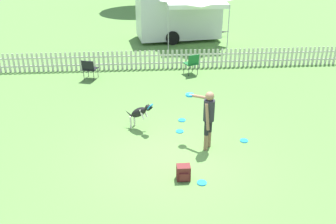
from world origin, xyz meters
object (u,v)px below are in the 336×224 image
Objects in this scene: backpack_on_grass at (183,173)px; frisbee_far_scatter at (202,183)px; frisbee_midfield at (180,131)px; equipment_trailer at (178,15)px; handler_person at (208,114)px; folding_chair_center at (192,62)px; leaping_dog at (140,112)px; folding_chair_blue_left at (89,68)px; frisbee_near_dog at (182,120)px; frisbee_near_handler at (244,141)px.

frisbee_far_scatter is at bearing -25.36° from backpack_on_grass.
equipment_trailer reaches higher than frisbee_midfield.
handler_person is 1.84m from frisbee_far_scatter.
equipment_trailer is at bearing -112.49° from folding_chair_center.
frisbee_midfield is 10.21m from equipment_trailer.
frisbee_far_scatter is at bearing 61.15° from leaping_dog.
backpack_on_grass is at bearing 130.27° from folding_chair_blue_left.
backpack_on_grass is at bearing -95.73° from frisbee_near_dog.
leaping_dog is 3.05m from frisbee_far_scatter.
folding_chair_blue_left is (-3.57, 5.30, -0.52)m from handler_person.
handler_person is 7.36× the size of frisbee_near_dog.
folding_chair_center is at bearing 84.12° from frisbee_far_scatter.
frisbee_midfield is at bearing 158.65° from frisbee_near_handler.
equipment_trailer is (1.13, 12.33, 1.06)m from backpack_on_grass.
handler_person is 2.11m from leaping_dog.
frisbee_midfield is (1.11, -0.25, -0.52)m from leaping_dog.
backpack_on_grass is 0.07× the size of equipment_trailer.
frisbee_near_dog is 0.27× the size of folding_chair_blue_left.
handler_person is 4.44× the size of backpack_on_grass.
folding_chair_blue_left is 0.94× the size of folding_chair_center.
frisbee_far_scatter is 0.47m from backpack_on_grass.
frisbee_near_handler is at bearing -21.35° from frisbee_midfield.
frisbee_far_scatter is at bearing -100.75° from equipment_trailer.
frisbee_midfield is (-0.60, 0.91, -0.97)m from handler_person.
folding_chair_center is (0.83, 3.96, 0.49)m from frisbee_near_dog.
frisbee_near_dog is 0.70m from frisbee_midfield.
backpack_on_grass is 0.42× the size of folding_chair_center.
frisbee_near_handler is 0.26× the size of folding_chair_center.
equipment_trailer reaches higher than backpack_on_grass.
frisbee_midfield is 2.44m from frisbee_far_scatter.
frisbee_near_dog is (-1.54, 1.34, 0.00)m from frisbee_near_handler.
equipment_trailer is at bearing 93.76° from frisbee_near_handler.
equipment_trailer is (0.00, 5.45, 0.74)m from folding_chair_center.
handler_person is at bearing 76.82° from frisbee_far_scatter.
folding_chair_center is (-0.71, 5.30, 0.49)m from frisbee_near_handler.
handler_person reaches higher than backpack_on_grass.
equipment_trailer reaches higher than leaping_dog.
handler_person is at bearing -73.91° from frisbee_near_dog.
handler_person is 7.36× the size of frisbee_midfield.
frisbee_near_handler is 0.27× the size of folding_chair_blue_left.
folding_chair_blue_left reaches higher than frisbee_midfield.
frisbee_near_handler is at bearing 51.01° from frisbee_far_scatter.
backpack_on_grass is at bearing 55.34° from leaping_dog.
equipment_trailer is at bearing 86.67° from frisbee_far_scatter.
frisbee_near_handler and frisbee_midfield have the same top height.
frisbee_midfield is (-0.14, -0.69, 0.00)m from frisbee_near_dog.
equipment_trailer is at bearing -107.40° from folding_chair_blue_left.
handler_person is 5.58m from folding_chair_center.
frisbee_far_scatter is 0.27× the size of folding_chair_blue_left.
frisbee_near_dog is at bearing 78.55° from frisbee_midfield.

